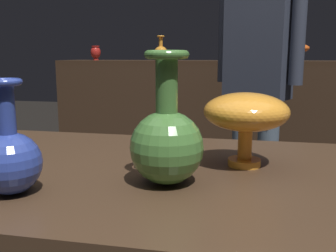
% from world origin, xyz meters
% --- Properties ---
extents(back_display_shelf, '(2.60, 0.40, 0.99)m').
position_xyz_m(back_display_shelf, '(0.00, 2.20, 0.49)').
color(back_display_shelf, '#382619').
rests_on(back_display_shelf, ground_plane).
extents(vase_centerpiece, '(0.13, 0.13, 0.24)m').
position_xyz_m(vase_centerpiece, '(0.01, -0.08, 0.88)').
color(vase_centerpiece, '#477A38').
rests_on(vase_centerpiece, display_plinth).
extents(vase_left_accent, '(0.11, 0.11, 0.20)m').
position_xyz_m(vase_left_accent, '(-0.24, -0.18, 0.86)').
color(vase_left_accent, '#2D429E').
rests_on(vase_left_accent, display_plinth).
extents(vase_right_accent, '(0.18, 0.18, 0.16)m').
position_xyz_m(vase_right_accent, '(0.15, 0.07, 0.91)').
color(vase_right_accent, orange).
rests_on(vase_right_accent, display_plinth).
extents(shelf_vase_center, '(0.06, 0.06, 0.17)m').
position_xyz_m(shelf_vase_center, '(0.00, 2.24, 1.07)').
color(shelf_vase_center, red).
rests_on(shelf_vase_center, back_display_shelf).
extents(shelf_vase_left, '(0.11, 0.11, 0.19)m').
position_xyz_m(shelf_vase_left, '(-0.52, 2.25, 1.05)').
color(shelf_vase_left, orange).
rests_on(shelf_vase_left, back_display_shelf).
extents(shelf_vase_right, '(0.14, 0.14, 0.12)m').
position_xyz_m(shelf_vase_right, '(0.52, 2.21, 1.08)').
color(shelf_vase_right, '#E55B1E').
rests_on(shelf_vase_right, back_display_shelf).
extents(shelf_vase_far_left, '(0.08, 0.08, 0.11)m').
position_xyz_m(shelf_vase_far_left, '(-1.04, 2.18, 1.05)').
color(shelf_vase_far_left, red).
rests_on(shelf_vase_far_left, back_display_shelf).
extents(visitor_center_back, '(0.43, 0.30, 1.63)m').
position_xyz_m(visitor_center_back, '(0.21, 1.32, 0.96)').
color(visitor_center_back, slate).
rests_on(visitor_center_back, ground_plane).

